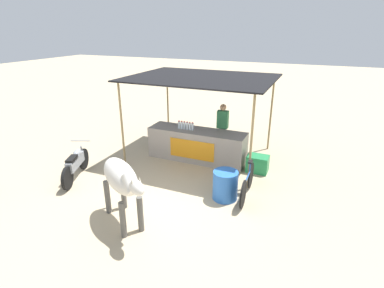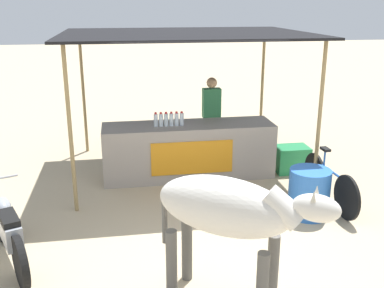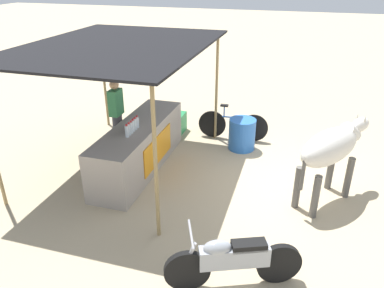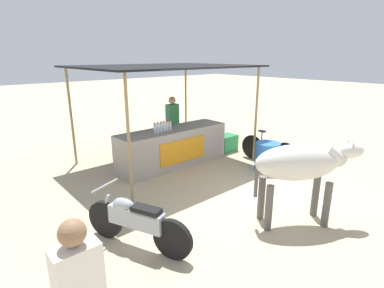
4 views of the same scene
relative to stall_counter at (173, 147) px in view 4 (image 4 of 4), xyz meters
name	(u,v)px [view 4 (image 4 of 4)]	position (x,y,z in m)	size (l,w,h in m)	color
ground_plane	(238,192)	(0.00, -2.20, -0.48)	(60.00, 60.00, 0.00)	tan
stall_counter	(173,147)	(0.00, 0.00, 0.00)	(3.00, 0.82, 0.96)	#9E9389
stall_awning	(164,69)	(0.00, 0.30, 1.93)	(4.20, 3.20, 2.51)	black
water_bottle_row	(163,127)	(-0.35, -0.05, 0.59)	(0.52, 0.07, 0.25)	silver
vendor_behind_counter	(173,125)	(0.57, 0.75, 0.37)	(0.34, 0.22, 1.65)	#383842
cooler_box	(226,143)	(1.91, -0.10, -0.24)	(0.60, 0.44, 0.48)	#268C4C
water_barrel	(267,157)	(1.49, -1.85, -0.12)	(0.60, 0.60, 0.71)	blue
cow	(301,165)	(-0.16, -3.60, 0.55)	(1.70, 1.34, 1.44)	silver
motorcycle_parked	(135,221)	(-2.56, -2.41, -0.05)	(0.86, 1.69, 0.90)	black
bicycle_leaning	(268,150)	(1.95, -1.54, -0.13)	(0.13, 1.66, 0.85)	black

